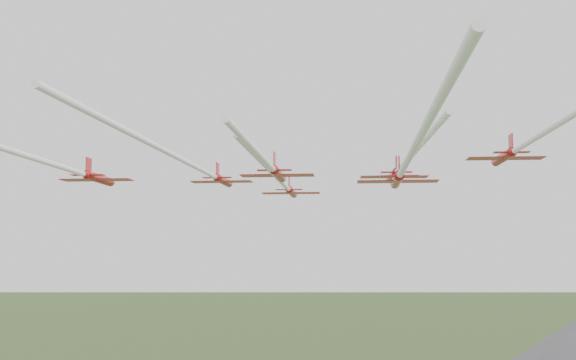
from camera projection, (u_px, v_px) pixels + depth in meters
The scene contains 7 objects.
jet_lead at pixel (282, 182), 103.71m from camera, with size 26.09×57.41×2.83m.
jet_row2_left at pixel (194, 166), 91.61m from camera, with size 26.73×63.17×2.76m.
jet_row2_right at pixel (402, 166), 92.12m from camera, with size 24.42×47.60×2.86m.
jet_row3_left at pixel (54, 164), 82.91m from camera, with size 26.46×57.22×2.89m.
jet_row3_mid at pixel (270, 166), 85.42m from camera, with size 19.18×41.06×2.86m.
jet_row3_right at pixel (523, 145), 81.01m from camera, with size 21.67×44.05×2.83m.
jet_row4_right at pixel (406, 162), 67.88m from camera, with size 26.25×57.63×2.76m.
Camera 1 is at (47.81, -92.24, 44.58)m, focal length 45.00 mm.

